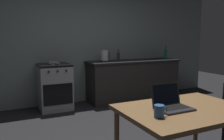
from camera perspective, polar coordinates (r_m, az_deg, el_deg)
back_wall at (r=5.22m, az=-5.17°, el=8.00°), size 6.40×0.10×2.82m
kitchen_counter at (r=5.38m, az=5.21°, el=-2.32°), size 2.16×0.64×0.89m
stove_oven at (r=4.73m, az=-13.75°, el=-3.95°), size 0.60×0.62×0.89m
dining_table at (r=2.33m, az=17.18°, el=-10.62°), size 1.17×0.84×0.74m
laptop at (r=2.25m, az=14.24°, el=-7.96°), size 0.32×0.26×0.22m
electric_kettle at (r=4.98m, az=-1.80°, el=3.38°), size 0.20×0.18×0.24m
bottle at (r=5.75m, az=12.88°, el=4.03°), size 0.07×0.07×0.30m
frying_pan at (r=4.63m, az=-13.78°, el=1.69°), size 0.24×0.41×0.05m
coffee_mug at (r=1.99m, az=11.42°, el=-9.78°), size 0.12×0.08×0.10m
bottle_b at (r=5.21m, az=1.56°, el=3.58°), size 0.07×0.07×0.25m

